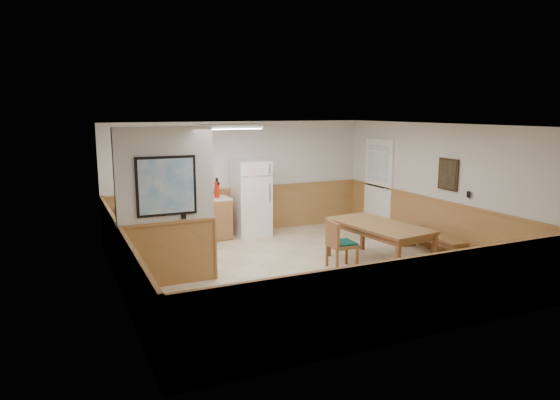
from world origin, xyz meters
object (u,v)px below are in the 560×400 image
dining_bench (433,239)px  dining_chair (338,241)px  fire_extinguisher (217,189)px  soap_bottle (143,198)px  refrigerator (251,198)px  dining_table (379,229)px

dining_bench → dining_chair: 2.05m
fire_extinguisher → soap_bottle: 1.55m
refrigerator → fire_extinguisher: refrigerator is taller
dining_table → fire_extinguisher: size_ratio=4.78×
dining_bench → dining_chair: (-2.04, 0.09, 0.15)m
refrigerator → dining_chair: refrigerator is taller
dining_chair → fire_extinguisher: bearing=117.3°
dining_table → soap_bottle: soap_bottle is taller
dining_bench → dining_chair: dining_chair is taller
refrigerator → dining_chair: 2.94m
dining_table → fire_extinguisher: 3.65m
dining_bench → fire_extinguisher: size_ratio=3.86×
dining_bench → fire_extinguisher: 4.51m
dining_chair → fire_extinguisher: (-1.27, 2.88, 0.59)m
dining_bench → fire_extinguisher: bearing=142.4°
dining_table → dining_bench: (1.26, 0.01, -0.32)m
refrigerator → fire_extinguisher: 0.82m
dining_table → fire_extinguisher: bearing=117.2°
fire_extinguisher → dining_table: bearing=-32.9°
dining_table → dining_bench: 1.30m
dining_chair → soap_bottle: 4.07m
dining_chair → fire_extinguisher: size_ratio=2.00×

